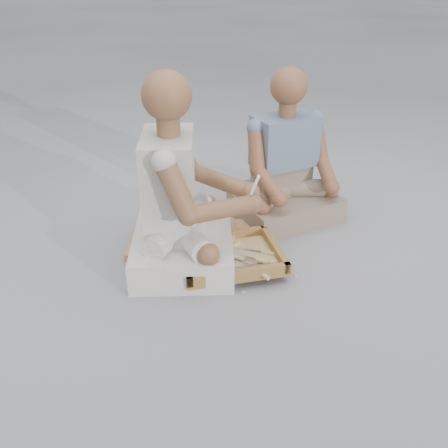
{
  "coord_description": "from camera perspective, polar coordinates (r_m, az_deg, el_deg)",
  "views": [
    {
      "loc": [
        -0.23,
        -2.01,
        1.46
      ],
      "look_at": [
        -0.08,
        0.12,
        0.3
      ],
      "focal_mm": 40.0,
      "sensor_mm": 36.0,
      "label": 1
    }
  ],
  "objects": [
    {
      "name": "ground",
      "position": [
        2.5,
        2.1,
        -7.27
      ],
      "size": [
        60.0,
        60.0,
        0.0
      ],
      "primitive_type": "plane",
      "color": "gray",
      "rests_on": "ground"
    },
    {
      "name": "chisel_0",
      "position": [
        2.56,
        4.71,
        -4.49
      ],
      "size": [
        0.22,
        0.05,
        0.02
      ],
      "rotation": [
        0.0,
        0.0,
        0.14
      ],
      "color": "silver",
      "rests_on": "tool_tray"
    },
    {
      "name": "wood_chip_5",
      "position": [
        2.6,
        4.77,
        -5.79
      ],
      "size": [
        0.02,
        0.02,
        0.0
      ],
      "primitive_type": "cube",
      "rotation": [
        0.0,
        0.0,
        0.11
      ],
      "color": "tan",
      "rests_on": "ground"
    },
    {
      "name": "chisel_4",
      "position": [
        2.72,
        0.9,
        -2.09
      ],
      "size": [
        0.07,
        0.22,
        0.02
      ],
      "rotation": [
        0.0,
        0.0,
        1.35
      ],
      "color": "silver",
      "rests_on": "tool_tray"
    },
    {
      "name": "wood_chip_10",
      "position": [
        2.61,
        6.97,
        -5.67
      ],
      "size": [
        0.02,
        0.02,
        0.0
      ],
      "primitive_type": "cube",
      "rotation": [
        0.0,
        0.0,
        1.93
      ],
      "color": "tan",
      "rests_on": "ground"
    },
    {
      "name": "wood_chip_14",
      "position": [
        2.95,
        -5.09,
        -1.28
      ],
      "size": [
        0.02,
        0.02,
        0.0
      ],
      "primitive_type": "cube",
      "rotation": [
        0.0,
        0.0,
        3.04
      ],
      "color": "tan",
      "rests_on": "ground"
    },
    {
      "name": "mobile_phone",
      "position": [
        2.44,
        3.56,
        4.5
      ],
      "size": [
        0.05,
        0.05,
        0.1
      ],
      "rotation": [
        -0.35,
        0.0,
        -1.82
      ],
      "color": "silver",
      "rests_on": "craftsman"
    },
    {
      "name": "wood_chip_8",
      "position": [
        2.93,
        -0.13,
        -1.41
      ],
      "size": [
        0.02,
        0.02,
        0.0
      ],
      "primitive_type": "cube",
      "rotation": [
        0.0,
        0.0,
        1.61
      ],
      "color": "tan",
      "rests_on": "ground"
    },
    {
      "name": "tool_tray",
      "position": [
        2.61,
        0.64,
        -3.78
      ],
      "size": [
        0.59,
        0.5,
        0.07
      ],
      "rotation": [
        0.0,
        0.0,
        0.17
      ],
      "color": "brown",
      "rests_on": "carved_panel"
    },
    {
      "name": "craftsman",
      "position": [
        2.55,
        -5.02,
        2.38
      ],
      "size": [
        0.68,
        0.66,
        1.01
      ],
      "rotation": [
        0.0,
        0.0,
        -1.61
      ],
      "color": "silver",
      "rests_on": "ground"
    },
    {
      "name": "chisel_2",
      "position": [
        2.65,
        4.59,
        -3.27
      ],
      "size": [
        0.21,
        0.1,
        0.02
      ],
      "rotation": [
        0.0,
        0.0,
        -0.37
      ],
      "color": "silver",
      "rests_on": "tool_tray"
    },
    {
      "name": "chisel_1",
      "position": [
        2.55,
        3.95,
        -4.13
      ],
      "size": [
        0.2,
        0.12,
        0.02
      ],
      "rotation": [
        0.0,
        0.0,
        -0.51
      ],
      "color": "silver",
      "rests_on": "tool_tray"
    },
    {
      "name": "wood_chip_11",
      "position": [
        2.7,
        3.24,
        -4.28
      ],
      "size": [
        0.02,
        0.02,
        0.0
      ],
      "primitive_type": "cube",
      "rotation": [
        0.0,
        0.0,
        2.81
      ],
      "color": "tan",
      "rests_on": "ground"
    },
    {
      "name": "chisel_8",
      "position": [
        2.48,
        4.23,
        -5.64
      ],
      "size": [
        0.14,
        0.19,
        0.02
      ],
      "rotation": [
        0.0,
        0.0,
        -0.98
      ],
      "color": "silver",
      "rests_on": "tool_tray"
    },
    {
      "name": "chisel_3",
      "position": [
        2.59,
        1.18,
        -3.72
      ],
      "size": [
        0.19,
        0.14,
        0.02
      ],
      "rotation": [
        0.0,
        0.0,
        -0.62
      ],
      "color": "silver",
      "rests_on": "tool_tray"
    },
    {
      "name": "wood_chip_7",
      "position": [
        2.8,
        2.86,
        -2.98
      ],
      "size": [
        0.02,
        0.02,
        0.0
      ],
      "primitive_type": "cube",
      "rotation": [
        0.0,
        0.0,
        0.87
      ],
      "color": "tan",
      "rests_on": "ground"
    },
    {
      "name": "wood_chip_2",
      "position": [
        2.8,
        -6.74,
        -3.06
      ],
      "size": [
        0.02,
        0.02,
        0.0
      ],
      "primitive_type": "cube",
      "rotation": [
        0.0,
        0.0,
        2.88
      ],
      "color": "tan",
      "rests_on": "ground"
    },
    {
      "name": "wood_chip_9",
      "position": [
        2.95,
        4.28,
        -1.27
      ],
      "size": [
        0.02,
        0.02,
        0.0
      ],
      "primitive_type": "cube",
      "rotation": [
        0.0,
        0.0,
        2.93
      ],
      "color": "tan",
      "rests_on": "ground"
    },
    {
      "name": "carved_panel",
      "position": [
        2.86,
        -3.8,
        -1.78
      ],
      "size": [
        0.72,
        0.52,
        0.04
      ],
      "primitive_type": "cube",
      "rotation": [
        0.0,
        0.0,
        -0.12
      ],
      "color": "#9D623C",
      "rests_on": "ground"
    },
    {
      "name": "wood_chip_13",
      "position": [
        2.99,
        5.1,
        -0.86
      ],
      "size": [
        0.02,
        0.02,
        0.0
      ],
      "primitive_type": "cube",
      "rotation": [
        0.0,
        0.0,
        1.4
      ],
      "color": "tan",
      "rests_on": "ground"
    },
    {
      "name": "wood_chip_6",
      "position": [
        2.47,
        2.23,
        -7.78
      ],
      "size": [
        0.02,
        0.02,
        0.0
      ],
      "primitive_type": "cube",
      "rotation": [
        0.0,
        0.0,
        0.58
      ],
      "color": "tan",
      "rests_on": "ground"
    },
    {
      "name": "companion",
      "position": [
        3.04,
        7.1,
        5.98
      ],
      "size": [
        0.72,
        0.66,
        0.92
      ],
      "rotation": [
        0.0,
        0.0,
        3.54
      ],
      "color": "#826D5E",
      "rests_on": "ground"
    },
    {
      "name": "wood_chip_0",
      "position": [
        2.93,
        4.1,
        -1.49
      ],
      "size": [
        0.02,
        0.02,
        0.0
      ],
      "primitive_type": "cube",
      "rotation": [
        0.0,
        0.0,
        0.94
      ],
      "color": "tan",
      "rests_on": "ground"
    },
    {
      "name": "wood_chip_4",
      "position": [
        2.94,
        6.97,
        -1.47
      ],
      "size": [
        0.02,
        0.02,
        0.0
      ],
      "primitive_type": "cube",
      "rotation": [
        0.0,
        0.0,
        1.28
      ],
      "color": "tan",
      "rests_on": "ground"
    },
    {
      "name": "wood_chip_3",
      "position": [
        2.61,
        8.22,
        -5.89
      ],
      "size": [
        0.02,
        0.02,
        0.0
      ],
      "primitive_type": "cube",
      "rotation": [
        0.0,
        0.0,
        1.71
      ],
      "color": "tan",
      "rests_on": "ground"
    },
    {
      "name": "chisel_6",
      "position": [
        2.67,
        -1.29,
        -2.67
      ],
      "size": [
        0.11,
        0.21,
        0.02
      ],
      "rotation": [
        0.0,
        0.0,
        1.13
      ],
      "color": "silver",
      "rests_on": "tool_tray"
    },
    {
      "name": "chisel_7",
      "position": [
        2.69,
        0.81,
        -2.57
      ],
      "size": [
        0.19,
        0.13,
        0.02
      ],
      "rotation": [
        0.0,
        0.0,
        0.57
      ],
      "color": "silver",
      "rests_on": "tool_tray"
    },
    {
      "name": "wood_chip_12",
      "position": [
        2.65,
        -6.25,
        -5.16
      ],
      "size": [
        0.02,
        0.02,
        0.0
      ],
      "primitive_type": "cube",
      "rotation": [
        0.0,
        0.0,
        1.33
      ],
      "color": "tan",
      "rests_on": "ground"
    },
    {
      "name": "chisel_5",
      "position": [
        2.61,
        0.05,
        -3.45
      ],
      "size": [
        0.11,
        0.21,
        0.02
      ],
      "rotation": [
        0.0,
        0.0,
        1.15
      ],
      "color": "silver",
      "rests_on": "tool_tray"
    },
    {
      "name": "wood_chip_1",
      "position": [
        2.69,
        2.68,
        -4.45
      ],
      "size": [
        0.02,
        0.02,
        0.0
      ],
      "primitive_type": "cube",
      "rotation": [
        0.0,
        0.0,
        1.81
      ],
      "color": "tan",
      "rests_on": "ground"
    }
  ]
}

